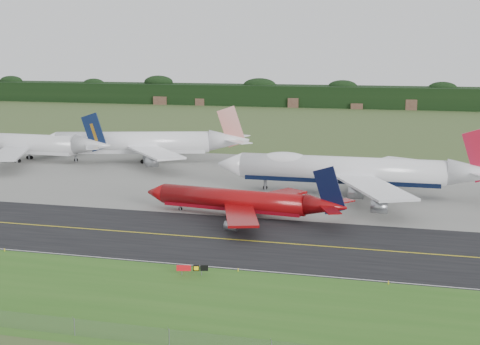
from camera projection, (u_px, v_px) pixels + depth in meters
The scene contains 16 objects.
ground at pixel (230, 233), 123.97m from camera, with size 600.00×600.00×0.00m, color #3B5327.
grass_verge at pixel (161, 301), 90.67m from camera, with size 400.00×30.00×0.01m, color #2D601C.
taxiway at pixel (224, 239), 120.16m from camera, with size 400.00×32.00×0.02m, color black.
apron at pixel (282, 181), 172.48m from camera, with size 400.00×78.00×0.01m, color gray.
taxiway_centreline at pixel (224, 239), 120.16m from camera, with size 400.00×0.40×0.00m, color gold.
taxiway_edge_line at pixel (197, 265), 105.41m from camera, with size 400.00×0.25×0.00m, color silver.
perimeter_fence at pixel (121, 332), 78.10m from camera, with size 320.00×0.10×320.00m.
horizon_treeline at pixel (356, 98), 383.39m from camera, with size 700.00×25.00×12.00m.
jet_ba_747 at pixel (351, 170), 155.70m from camera, with size 66.19×55.01×16.69m.
jet_red_737 at pixel (243, 201), 135.34m from camera, with size 43.33×35.08×11.70m.
jet_navy_gold at pixel (22, 144), 202.07m from camera, with size 59.53×51.97×15.39m.
jet_star_tail at pixel (145, 143), 200.78m from camera, with size 62.75×51.31×16.81m.
taxiway_sign at pixel (192, 268), 100.77m from camera, with size 4.66×1.37×1.59m.
edge_marker_left at pixel (5, 250), 112.80m from camera, with size 0.16×0.16×0.50m, color yellow.
edge_marker_center at pixel (238, 270), 102.70m from camera, with size 0.16×0.16×0.50m, color yellow.
edge_marker_right at pixel (388, 283), 97.10m from camera, with size 0.16×0.16×0.50m, color yellow.
Camera 1 is at (31.94, -115.45, 33.90)m, focal length 50.00 mm.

